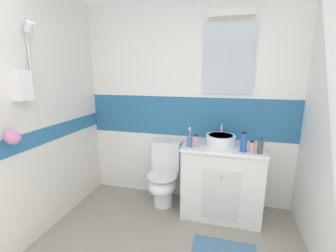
{
  "coord_description": "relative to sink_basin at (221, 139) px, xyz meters",
  "views": [
    {
      "loc": [
        0.5,
        -0.4,
        1.64
      ],
      "look_at": [
        -0.13,
        1.96,
        1.07
      ],
      "focal_mm": 24.5,
      "sensor_mm": 36.0,
      "label": 1
    }
  ],
  "objects": [
    {
      "name": "toilet",
      "position": [
        -0.67,
        0.02,
        -0.54
      ],
      "size": [
        0.37,
        0.5,
        0.81
      ],
      "color": "white",
      "rests_on": "ground_plane"
    },
    {
      "name": "lotion_bottle_short",
      "position": [
        0.32,
        -0.2,
        0.0
      ],
      "size": [
        0.05,
        0.05,
        0.13
      ],
      "color": "pink",
      "rests_on": "vanity_cabinet"
    },
    {
      "name": "bath_mat",
      "position": [
        0.1,
        -0.65,
        -0.91
      ],
      "size": [
        0.59,
        0.33,
        0.01
      ],
      "primitive_type": "cube",
      "color": "#4C7299",
      "rests_on": "ground_plane"
    },
    {
      "name": "wall_back_tiled",
      "position": [
        -0.42,
        0.3,
        0.35
      ],
      "size": [
        3.2,
        0.2,
        2.5
      ],
      "color": "white",
      "rests_on": "ground_plane"
    },
    {
      "name": "sink_basin",
      "position": [
        0.0,
        0.0,
        0.0
      ],
      "size": [
        0.33,
        0.37,
        0.2
      ],
      "color": "white",
      "rests_on": "vanity_cabinet"
    },
    {
      "name": "wall_left_shower_alcove",
      "position": [
        -1.78,
        -0.94,
        0.34
      ],
      "size": [
        0.24,
        3.48,
        2.5
      ],
      "color": "silver",
      "rests_on": "ground_plane"
    },
    {
      "name": "vanity_cabinet",
      "position": [
        0.04,
        -0.01,
        -0.49
      ],
      "size": [
        0.89,
        0.55,
        0.85
      ],
      "color": "silver",
      "rests_on": "ground_plane"
    },
    {
      "name": "soap_dispenser",
      "position": [
        0.4,
        -0.2,
        0.01
      ],
      "size": [
        0.06,
        0.06,
        0.18
      ],
      "color": "#4C4C51",
      "rests_on": "vanity_cabinet"
    },
    {
      "name": "shampoo_bottle_tall",
      "position": [
        0.24,
        -0.18,
        0.04
      ],
      "size": [
        0.07,
        0.07,
        0.21
      ],
      "color": "#2659B2",
      "rests_on": "vanity_cabinet"
    },
    {
      "name": "deodorant_spray_can",
      "position": [
        -0.25,
        -0.18,
        0.01
      ],
      "size": [
        0.05,
        0.05,
        0.15
      ],
      "color": "pink",
      "rests_on": "vanity_cabinet"
    },
    {
      "name": "toothbrush_cup",
      "position": [
        -0.33,
        -0.17,
        0.0
      ],
      "size": [
        0.06,
        0.06,
        0.22
      ],
      "color": "#4C7299",
      "rests_on": "vanity_cabinet"
    }
  ]
}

